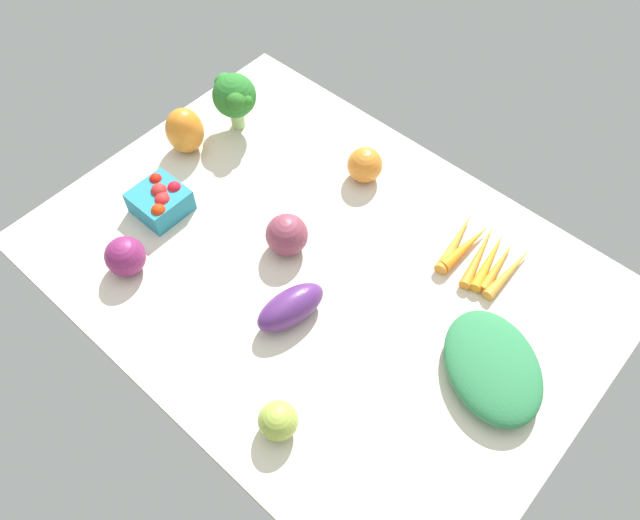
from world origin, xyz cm
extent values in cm
cube|color=beige|center=(0.00, 0.00, 1.00)|extent=(104.00, 76.00, 2.00)
sphere|color=#82384B|center=(-7.52, -0.89, 6.02)|extent=(8.04, 8.04, 8.04)
sphere|color=#94AB40|center=(15.87, -27.65, 5.20)|extent=(6.41, 6.41, 6.41)
sphere|color=#7C2259|center=(-26.39, -23.98, 5.73)|extent=(7.46, 7.46, 7.46)
ellipsoid|color=orange|center=(-41.61, 4.13, 7.13)|extent=(8.88, 8.88, 10.26)
cone|color=orange|center=(27.48, 21.83, 3.11)|extent=(2.62, 14.56, 2.23)
cone|color=orange|center=(25.19, 21.66, 3.05)|extent=(3.64, 13.36, 2.10)
cone|color=orange|center=(23.31, 21.52, 3.17)|extent=(5.17, 14.73, 2.33)
cone|color=orange|center=(21.17, 21.37, 3.10)|extent=(5.75, 15.89, 2.19)
cone|color=orange|center=(18.33, 21.16, 3.37)|extent=(3.81, 13.87, 2.73)
cone|color=orange|center=(16.17, 21.00, 3.27)|extent=(5.65, 15.62, 2.55)
ellipsoid|color=#52276A|center=(3.33, -11.44, 5.11)|extent=(8.87, 14.35, 6.22)
sphere|color=orange|center=(-8.08, 22.81, 5.64)|extent=(7.29, 7.29, 7.29)
cylinder|color=#A3CA80|center=(-38.54, 16.08, 4.52)|extent=(2.95, 2.95, 5.04)
sphere|color=#287329|center=(-38.54, 16.08, 10.54)|extent=(9.33, 9.33, 9.33)
sphere|color=#2B7B2C|center=(-42.20, 16.84, 11.31)|extent=(4.38, 4.38, 4.38)
sphere|color=#2B7823|center=(-34.82, 15.79, 11.37)|extent=(3.06, 3.06, 3.06)
sphere|color=#2B6C23|center=(-35.56, 13.83, 11.95)|extent=(4.24, 4.24, 4.24)
ellipsoid|color=#2B7545|center=(35.78, 2.70, 4.63)|extent=(26.34, 25.17, 5.25)
cube|color=teal|center=(-32.61, -10.79, 4.53)|extent=(9.70, 9.70, 5.06)
sphere|color=red|center=(-31.44, -10.35, 6.30)|extent=(2.54, 2.54, 2.54)
sphere|color=red|center=(-30.79, -11.15, 6.60)|extent=(3.13, 3.13, 3.13)
sphere|color=red|center=(-29.26, -13.41, 6.71)|extent=(2.87, 2.87, 2.87)
sphere|color=red|center=(-32.96, -10.14, 6.80)|extent=(3.22, 3.22, 3.22)
sphere|color=red|center=(-35.82, -8.59, 6.73)|extent=(2.59, 2.59, 2.59)
sphere|color=red|center=(-31.39, -7.60, 6.76)|extent=(2.74, 2.74, 2.74)
camera|label=1|loc=(43.86, -49.25, 99.79)|focal=35.23mm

